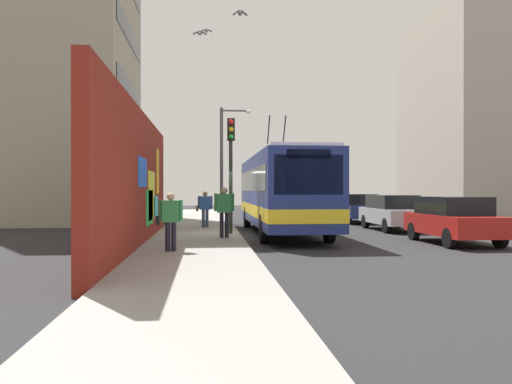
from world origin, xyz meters
name	(u,v)px	position (x,y,z in m)	size (l,w,h in m)	color
ground_plane	(239,237)	(0.00, 0.00, 0.00)	(80.00, 80.00, 0.00)	#232326
sidewalk_slab	(198,235)	(0.00, 1.60, 0.07)	(48.00, 3.20, 0.15)	gray
graffiti_wall	(139,180)	(-3.72, 3.35, 2.10)	(14.52, 0.32, 4.22)	maroon
building_far_left	(67,51)	(10.31, 9.20, 9.75)	(10.25, 7.03, 19.50)	#9E937F
building_far_right	(485,117)	(12.16, -17.00, 6.60)	(9.99, 8.31, 13.19)	#B2A899
city_bus	(281,190)	(1.07, -1.80, 1.82)	(11.41, 2.52, 5.05)	navy
parked_car_red	(453,219)	(-3.30, -7.00, 0.83)	(4.13, 1.85, 1.58)	#B21E19
parked_car_silver	(392,212)	(2.36, -7.00, 0.83)	(4.35, 1.77, 1.58)	#B7B7BC
parked_car_navy	(355,207)	(7.98, -7.00, 0.84)	(4.66, 1.94, 1.58)	navy
pedestrian_at_curb	(224,208)	(-1.98, 0.65, 1.19)	(0.24, 0.70, 1.76)	#1E1E2D
pedestrian_midblock	(205,207)	(2.95, 1.34, 1.07)	(0.22, 0.72, 1.59)	#2D3F59
pedestrian_near_wall	(170,217)	(-5.78, 2.24, 1.07)	(0.22, 0.72, 1.59)	#1E1E2D
traffic_light	(231,156)	(-0.48, 0.35, 3.08)	(0.49, 0.28, 4.37)	#2D382D
street_lamp	(225,155)	(8.15, 0.25, 3.70)	(0.44, 1.72, 6.15)	#4C4C51
flying_pigeons	(214,27)	(0.88, 0.96, 8.39)	(5.96, 1.99, 1.46)	gray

